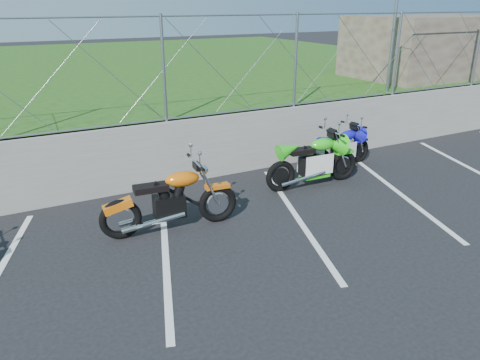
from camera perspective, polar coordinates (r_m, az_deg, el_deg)
ground at (r=6.47m, az=-6.10°, el=-11.87°), size 90.00×90.00×0.00m
retaining_wall at (r=9.26m, az=-14.54°, el=2.32°), size 30.00×0.22×1.30m
grass_field at (r=18.91m, az=-22.24°, el=10.71°), size 30.00×20.00×1.30m
stone_building at (r=16.40m, az=22.24°, el=14.88°), size 5.00×3.00×1.80m
chain_link_fence at (r=8.89m, az=-15.51°, el=12.45°), size 28.00×0.03×2.00m
sign_pole at (r=12.85m, az=18.19°, el=16.81°), size 0.08×0.08×3.00m
parking_lines at (r=7.69m, az=-0.64°, el=-6.07°), size 18.29×4.31×0.01m
naked_orange at (r=7.59m, az=-8.26°, el=-2.70°), size 2.26×0.77×1.13m
sportbike_green at (r=9.48m, az=9.05°, el=2.06°), size 2.13×0.76×1.10m
sportbike_blue at (r=10.65m, az=12.38°, el=3.59°), size 1.84×0.65×0.96m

